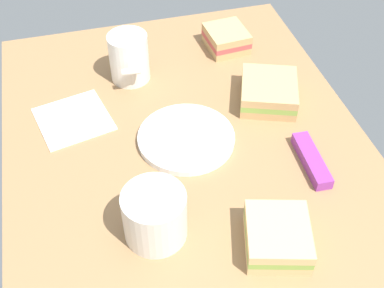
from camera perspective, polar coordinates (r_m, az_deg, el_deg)
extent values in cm
cube|color=#936D47|center=(88.50, 0.00, -1.82)|extent=(90.00, 64.00, 2.00)
cylinder|color=white|center=(90.02, -0.86, 0.64)|extent=(17.38, 17.38, 1.20)
cylinder|color=silver|center=(74.43, -4.23, -8.07)|extent=(9.48, 9.48, 8.51)
cylinder|color=brown|center=(71.46, -4.39, -6.27)|extent=(8.34, 8.34, 0.40)
cylinder|color=silver|center=(78.14, -4.83, -4.14)|extent=(1.56, 4.35, 1.20)
cylinder|color=silver|center=(102.14, -7.13, 9.68)|extent=(7.83, 7.83, 9.91)
cylinder|color=black|center=(99.64, -7.36, 11.76)|extent=(6.89, 6.89, 0.40)
cylinder|color=silver|center=(97.54, -6.90, 8.13)|extent=(1.51, 3.62, 1.20)
cube|color=tan|center=(112.82, 3.87, 11.19)|extent=(9.68, 8.86, 1.60)
cube|color=#C14C4C|center=(112.05, 3.91, 11.78)|extent=(9.68, 8.86, 1.20)
cube|color=tan|center=(111.28, 3.94, 12.38)|extent=(9.68, 8.86, 1.60)
cube|color=tan|center=(99.19, 8.58, 5.22)|extent=(14.55, 13.88, 1.60)
cube|color=#8CB24C|center=(98.30, 8.67, 5.85)|extent=(14.55, 13.88, 1.20)
cube|color=tan|center=(97.43, 8.75, 6.48)|extent=(14.55, 13.88, 1.60)
cube|color=#DBB77A|center=(76.75, 9.51, -10.89)|extent=(12.29, 11.59, 1.60)
cube|color=#8CB24C|center=(75.61, 9.63, -10.30)|extent=(12.29, 11.59, 1.20)
cube|color=#DBB77A|center=(74.47, 9.76, -9.69)|extent=(12.29, 11.59, 1.60)
cube|color=purple|center=(88.14, 13.36, -1.78)|extent=(12.09, 3.46, 2.00)
cube|color=white|center=(96.97, -13.24, 2.77)|extent=(15.11, 15.11, 0.30)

